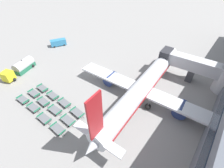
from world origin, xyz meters
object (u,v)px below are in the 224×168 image
at_px(baggage_dolly_row_mid_a_col_a, 34,93).
at_px(baggage_dolly_row_mid_b_col_b, 53,96).
at_px(baggage_dolly_row_mid_b_col_c, 65,103).
at_px(service_van, 58,42).
at_px(baggage_dolly_row_mid_b_col_d, 77,113).
at_px(baggage_dolly_row_mid_a_col_c, 55,110).
at_px(baggage_dolly_row_mid_b_col_a, 43,88).
at_px(fuel_tanker_primary, 21,68).
at_px(baggage_dolly_row_mid_a_col_d, 68,120).
at_px(baggage_dolly_row_near_col_a, 23,100).
at_px(baggage_dolly_row_mid_a_col_b, 44,102).
at_px(airplane, 144,86).
at_px(baggage_dolly_row_near_col_c, 44,119).
at_px(baggage_dolly_row_near_col_d, 58,129).
at_px(baggage_dolly_row_near_col_b, 34,108).

bearing_deg(baggage_dolly_row_mid_a_col_a, baggage_dolly_row_mid_b_col_b, 30.60).
height_order(baggage_dolly_row_mid_b_col_b, baggage_dolly_row_mid_b_col_c, same).
relative_size(service_van, baggage_dolly_row_mid_b_col_d, 1.62).
xyz_separation_m(baggage_dolly_row_mid_a_col_c, baggage_dolly_row_mid_b_col_b, (-4.08, 2.21, 0.00)).
xyz_separation_m(baggage_dolly_row_mid_a_col_c, baggage_dolly_row_mid_b_col_a, (-8.26, 2.08, 0.00)).
xyz_separation_m(fuel_tanker_primary, baggage_dolly_row_mid_a_col_d, (23.84, -2.48, -0.94)).
distance_m(baggage_dolly_row_near_col_a, baggage_dolly_row_mid_b_col_c, 9.62).
distance_m(baggage_dolly_row_mid_a_col_b, baggage_dolly_row_mid_b_col_b, 2.46).
xyz_separation_m(airplane, baggage_dolly_row_near_col_c, (-11.38, -18.29, -2.65)).
bearing_deg(baggage_dolly_row_near_col_c, baggage_dolly_row_mid_b_col_b, 131.63).
height_order(baggage_dolly_row_near_col_d, baggage_dolly_row_mid_a_col_c, same).
relative_size(baggage_dolly_row_mid_a_col_b, baggage_dolly_row_mid_a_col_c, 0.99).
relative_size(airplane, baggage_dolly_row_mid_b_col_b, 10.82).
bearing_deg(baggage_dolly_row_near_col_c, service_van, 140.07).
height_order(service_van, baggage_dolly_row_near_col_c, service_van).
distance_m(baggage_dolly_row_near_col_d, baggage_dolly_row_mid_b_col_d, 4.84).
bearing_deg(baggage_dolly_row_mid_b_col_a, baggage_dolly_row_mid_a_col_d, -9.07).
relative_size(airplane, baggage_dolly_row_near_col_c, 10.73).
bearing_deg(baggage_dolly_row_mid_b_col_c, baggage_dolly_row_near_col_c, -86.10).
bearing_deg(baggage_dolly_row_mid_b_col_d, baggage_dolly_row_mid_b_col_c, -179.76).
xyz_separation_m(baggage_dolly_row_near_col_d, baggage_dolly_row_mid_a_col_b, (-8.30, 2.08, 0.00)).
height_order(baggage_dolly_row_mid_a_col_a, baggage_dolly_row_mid_b_col_b, same).
bearing_deg(baggage_dolly_row_mid_b_col_c, baggage_dolly_row_mid_b_col_d, 0.24).
height_order(airplane, baggage_dolly_row_mid_b_col_b, airplane).
relative_size(baggage_dolly_row_near_col_d, baggage_dolly_row_mid_b_col_d, 1.00).
relative_size(service_van, baggage_dolly_row_near_col_d, 1.63).
bearing_deg(baggage_dolly_row_near_col_d, baggage_dolly_row_near_col_b, -178.81).
distance_m(airplane, fuel_tanker_primary, 33.95).
bearing_deg(baggage_dolly_row_near_col_c, baggage_dolly_row_mid_b_col_d, 52.75).
distance_m(airplane, baggage_dolly_row_near_col_c, 21.71).
bearing_deg(baggage_dolly_row_mid_a_col_c, baggage_dolly_row_near_col_d, -28.43).
bearing_deg(baggage_dolly_row_mid_a_col_b, baggage_dolly_row_mid_a_col_c, 3.60).
distance_m(baggage_dolly_row_mid_a_col_c, baggage_dolly_row_mid_b_col_c, 2.49).
relative_size(baggage_dolly_row_near_col_d, baggage_dolly_row_mid_a_col_a, 0.99).
relative_size(baggage_dolly_row_near_col_b, baggage_dolly_row_near_col_d, 1.01).
xyz_separation_m(fuel_tanker_primary, service_van, (-6.14, 16.59, -0.18)).
xyz_separation_m(service_van, baggage_dolly_row_mid_a_col_b, (21.82, -19.41, -0.76)).
relative_size(fuel_tanker_primary, baggage_dolly_row_mid_b_col_d, 2.78).
bearing_deg(fuel_tanker_primary, baggage_dolly_row_near_col_d, -11.56).
height_order(airplane, baggage_dolly_row_mid_a_col_c, airplane).
bearing_deg(baggage_dolly_row_mid_b_col_d, baggage_dolly_row_mid_b_col_b, -177.93).
relative_size(baggage_dolly_row_near_col_c, baggage_dolly_row_near_col_d, 1.01).
bearing_deg(baggage_dolly_row_near_col_b, airplane, 49.20).
bearing_deg(baggage_dolly_row_mid_b_col_d, baggage_dolly_row_mid_a_col_d, -89.08).
bearing_deg(baggage_dolly_row_near_col_a, fuel_tanker_primary, 154.91).
relative_size(baggage_dolly_row_near_col_d, baggage_dolly_row_mid_b_col_a, 1.00).
relative_size(fuel_tanker_primary, baggage_dolly_row_mid_a_col_b, 2.78).
bearing_deg(baggage_dolly_row_mid_b_col_b, baggage_dolly_row_mid_a_col_c, -28.44).
relative_size(baggage_dolly_row_near_col_b, baggage_dolly_row_mid_b_col_c, 1.01).
bearing_deg(baggage_dolly_row_near_col_c, baggage_dolly_row_near_col_a, -178.69).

